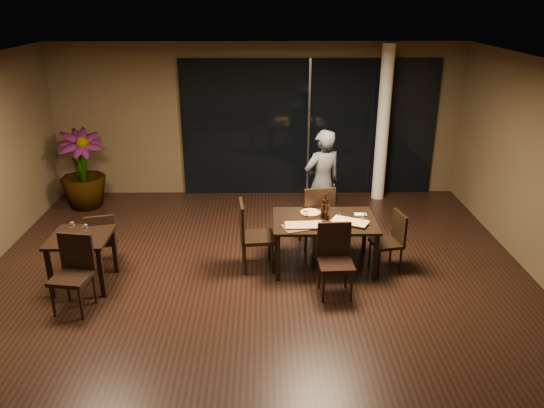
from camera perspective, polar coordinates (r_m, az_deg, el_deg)
The scene contains 30 objects.
ground at distance 7.36m, azimuth -1.73°, elevation -9.60°, with size 8.00×8.00×0.00m, color black.
wall_back at distance 10.60m, azimuth -1.53°, elevation 9.03°, with size 8.00×0.10×3.00m, color #493D27.
ceiling at distance 6.34m, azimuth -2.04°, elevation 14.40°, with size 8.00×8.00×0.04m, color silver.
window_panel at distance 10.58m, azimuth 3.95°, elevation 8.13°, with size 5.00×0.06×2.70m, color black.
column at distance 10.46m, azimuth 11.86°, elevation 8.40°, with size 0.24×0.24×3.00m, color white.
main_table at distance 7.81m, azimuth 5.66°, elevation -2.19°, with size 1.50×1.00×0.75m.
side_table at distance 7.75m, azimuth -19.84°, elevation -4.08°, with size 0.80×0.80×0.75m.
chair_main_far at distance 8.40m, azimuth 4.86°, elevation -1.03°, with size 0.57×0.57×1.06m.
chair_main_near at distance 7.19m, azimuth 6.78°, elevation -5.54°, with size 0.48×0.48×0.99m.
chair_main_left at distance 7.73m, azimuth -2.30°, elevation -3.05°, with size 0.54×0.54×1.05m.
chair_main_right at distance 7.96m, azimuth 12.74°, elevation -3.60°, with size 0.49×0.49×0.89m.
chair_side_far at distance 8.16m, azimuth -17.82°, elevation -3.49°, with size 0.50×0.50×0.88m.
chair_side_near at distance 7.27m, azimuth -20.53°, elevation -6.53°, with size 0.53×0.53×0.99m.
diner at distance 8.80m, azimuth 5.42°, elevation 2.22°, with size 0.61×0.41×1.81m, color #313437.
potted_plant at distance 10.60m, azimuth -19.76°, elevation 3.51°, with size 0.81×0.81×1.49m, color #22521B.
pizza_board_left at distance 7.51m, azimuth 3.46°, elevation -2.43°, with size 0.60×0.30×0.01m, color #412C15.
pizza_board_right at distance 7.70m, azimuth 8.37°, elevation -2.03°, with size 0.52×0.26×0.01m, color #432615.
oblong_pizza_left at distance 7.51m, azimuth 3.46°, elevation -2.32°, with size 0.51×0.24×0.02m, color maroon, non-canonical shape.
oblong_pizza_right at distance 7.69m, azimuth 8.38°, elevation -1.92°, with size 0.50×0.24×0.02m, color #6D090B, non-canonical shape.
round_pizza at distance 7.99m, azimuth 4.15°, elevation -0.93°, with size 0.30×0.30×0.01m, color #A82F12.
bottle_a at distance 7.78m, azimuth 5.49°, elevation -0.50°, with size 0.06×0.06×0.29m, color black, non-canonical shape.
bottle_b at distance 7.74m, azimuth 5.93°, elevation -0.58°, with size 0.07×0.07×0.31m, color black, non-canonical shape.
bottle_c at distance 7.83m, azimuth 5.75°, elevation -0.13°, with size 0.08×0.08×0.36m, color black, non-canonical shape.
tumbler_left at distance 7.85m, azimuth 3.62°, elevation -1.06°, with size 0.07×0.07×0.08m, color white.
tumbler_right at distance 7.88m, azimuth 7.28°, elevation -1.12°, with size 0.07×0.07×0.08m, color white.
napkin_near at distance 7.79m, azimuth 9.56°, elevation -1.80°, with size 0.18×0.10×0.01m, color white.
napkin_far at distance 8.01m, azimuth 9.49°, elevation -1.13°, with size 0.18×0.10×0.01m, color silver.
wine_glass_a at distance 7.75m, azimuth -20.67°, elevation -2.45°, with size 0.08×0.08×0.17m, color white, non-canonical shape.
wine_glass_b at distance 7.63m, azimuth -19.37°, elevation -2.67°, with size 0.08×0.08×0.17m, color white, non-canonical shape.
side_napkin at distance 7.49m, azimuth -19.98°, elevation -3.86°, with size 0.18×0.11×0.01m, color white.
Camera 1 is at (0.12, -6.29, 3.82)m, focal length 35.00 mm.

